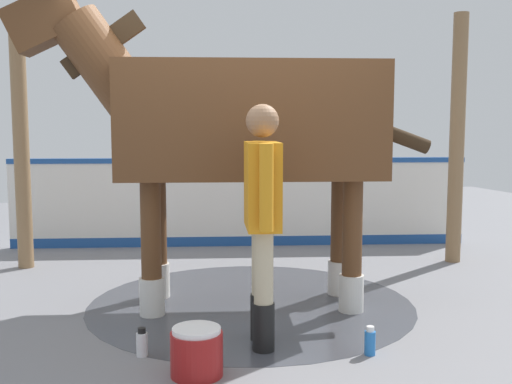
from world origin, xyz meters
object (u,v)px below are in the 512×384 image
Objects in this scene: horse at (237,125)px; wash_bucket at (197,352)px; handler at (262,209)px; bottle_spray at (370,342)px; bottle_shampoo at (142,343)px.

wash_bucket is (1.35, -0.62, -1.36)m from horse.
wash_bucket is (0.38, -0.53, -0.80)m from handler.
bottle_spray is at bearing 125.13° from horse.
handler is 8.49× the size of bottle_spray.
wash_bucket is at bearing 34.65° from bottle_shampoo.
horse is 2.04m from bottle_spray.
wash_bucket is at bearing -132.30° from handler.
horse is at bearing 136.15° from bottle_shampoo.
horse is 2.06× the size of handler.
bottle_spray is at bearing 89.79° from wash_bucket.
wash_bucket is 0.50m from bottle_shampoo.
wash_bucket is 1.68× the size of bottle_shampoo.
horse reaches higher than bottle_shampoo.
handler is at bearing -121.42° from bottle_spray.
bottle_shampoo is (0.94, -0.90, -1.42)m from horse.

